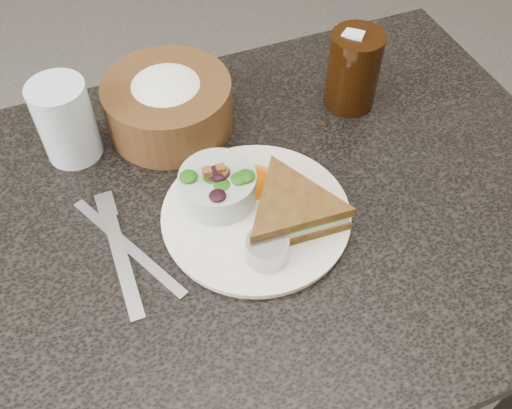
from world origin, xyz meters
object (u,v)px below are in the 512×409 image
at_px(cola_glass, 354,67).
at_px(dinner_plate, 256,215).
at_px(dressing_ramekin, 267,249).
at_px(dining_table, 252,330).
at_px(water_glass, 66,121).
at_px(salad_bowl, 218,183).
at_px(bread_basket, 168,98).
at_px(sandwich, 292,209).

bearing_deg(cola_glass, dinner_plate, -143.75).
bearing_deg(cola_glass, dressing_ramekin, -135.35).
relative_size(dining_table, water_glass, 7.92).
height_order(dinner_plate, salad_bowl, salad_bowl).
distance_m(dinner_plate, cola_glass, 0.30).
bearing_deg(dining_table, bread_basket, 104.70).
height_order(dining_table, sandwich, sandwich).
bearing_deg(dressing_ramekin, dining_table, 82.71).
bearing_deg(dining_table, dressing_ramekin, -97.29).
bearing_deg(sandwich, cola_glass, 49.16).
xyz_separation_m(dinner_plate, water_glass, (-0.21, 0.22, 0.06)).
bearing_deg(dining_table, sandwich, -46.24).
distance_m(dining_table, sandwich, 0.41).
distance_m(dressing_ramekin, bread_basket, 0.30).
height_order(dressing_ramekin, water_glass, water_glass).
bearing_deg(cola_glass, bread_basket, 169.40).
relative_size(dining_table, dinner_plate, 3.86).
height_order(sandwich, dressing_ramekin, sandwich).
height_order(sandwich, water_glass, water_glass).
relative_size(dinner_plate, dressing_ramekin, 4.61).
relative_size(dining_table, sandwich, 5.99).
distance_m(bread_basket, cola_glass, 0.30).
height_order(salad_bowl, cola_glass, cola_glass).
bearing_deg(dressing_ramekin, bread_basket, 98.31).
bearing_deg(salad_bowl, sandwich, -43.23).
bearing_deg(salad_bowl, dinner_plate, -50.16).
height_order(dining_table, bread_basket, bread_basket).
relative_size(bread_basket, cola_glass, 1.40).
relative_size(bread_basket, water_glass, 1.56).
relative_size(dining_table, bread_basket, 5.06).
bearing_deg(bread_basket, sandwich, -68.99).
relative_size(dining_table, salad_bowl, 9.29).
xyz_separation_m(salad_bowl, cola_glass, (0.27, 0.12, 0.03)).
height_order(dinner_plate, bread_basket, bread_basket).
relative_size(dinner_plate, water_glass, 2.05).
height_order(bread_basket, water_glass, water_glass).
xyz_separation_m(bread_basket, water_glass, (-0.15, -0.00, 0.01)).
bearing_deg(sandwich, dining_table, 136.96).
bearing_deg(dressing_ramekin, sandwich, 39.43).
height_order(dining_table, water_glass, water_glass).
bearing_deg(dining_table, cola_glass, 33.36).
distance_m(dinner_plate, sandwich, 0.06).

